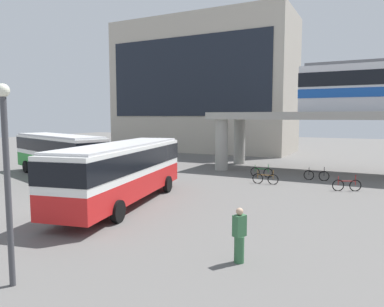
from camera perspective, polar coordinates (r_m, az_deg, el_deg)
The scene contains 10 objects.
ground_plane at distance 27.80m, azimuth -2.81°, elevation -3.70°, with size 120.00×120.00×0.00m, color #605E5B.
station_building at distance 49.97m, azimuth 1.82°, elevation 10.56°, with size 24.03×10.30×17.41m.
bus_main at distance 19.16m, azimuth -10.94°, elevation -2.12°, with size 4.68×11.32×3.22m.
bus_secondary at distance 29.71m, azimuth -20.41°, elevation 0.42°, with size 11.26×6.04×3.22m.
bicycle_green at distance 28.18m, azimuth 10.98°, elevation -2.93°, with size 1.79×0.15×1.04m.
bicycle_brown at distance 25.29m, azimuth 11.56°, elevation -3.94°, with size 1.79×0.25×1.04m.
bicycle_red at distance 24.46m, azimuth 23.35°, elevation -4.64°, with size 1.67×0.76×1.04m.
bicycle_black at distance 27.71m, azimuth 19.14°, elevation -3.30°, with size 1.79×0.11×1.04m.
pedestrian_at_kerb at distance 11.73m, azimuth 7.52°, elevation -12.97°, with size 0.41×0.47×1.77m.
lamp_post at distance 10.72m, azimuth -27.34°, elevation -1.92°, with size 0.36×0.36×5.47m.
Camera 1 is at (13.52, -13.84, 4.61)m, focal length 33.61 mm.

